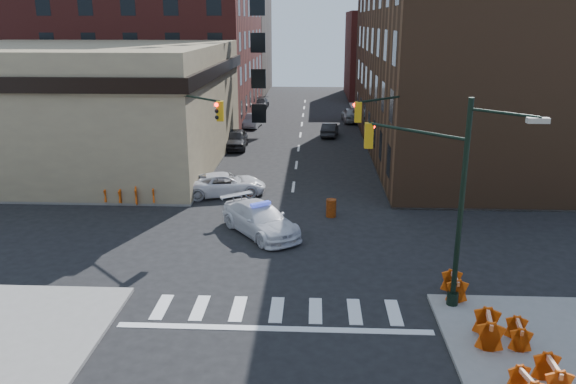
# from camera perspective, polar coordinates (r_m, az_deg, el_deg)

# --- Properties ---
(ground) EXTENTS (140.00, 140.00, 0.00)m
(ground) POSITION_cam_1_polar(r_m,az_deg,el_deg) (28.28, -0.23, -5.22)
(ground) COLOR black
(ground) RESTS_ON ground
(sidewalk_nw) EXTENTS (34.00, 54.50, 0.15)m
(sidewalk_nw) POSITION_cam_1_polar(r_m,az_deg,el_deg) (64.62, -19.60, 6.55)
(sidewalk_nw) COLOR gray
(sidewalk_nw) RESTS_ON ground
(sidewalk_ne) EXTENTS (34.00, 54.50, 0.15)m
(sidewalk_ne) POSITION_cam_1_polar(r_m,az_deg,el_deg) (63.64, 22.70, 6.07)
(sidewalk_ne) COLOR gray
(sidewalk_ne) RESTS_ON ground
(bank_building) EXTENTS (22.00, 22.00, 9.00)m
(bank_building) POSITION_cam_1_polar(r_m,az_deg,el_deg) (46.84, -20.60, 8.32)
(bank_building) COLOR #988863
(bank_building) RESTS_ON ground
(apartment_block) EXTENTS (25.00, 25.00, 24.00)m
(apartment_block) POSITION_cam_1_polar(r_m,az_deg,el_deg) (69.08, -14.68, 17.55)
(apartment_block) COLOR maroon
(apartment_block) RESTS_ON ground
(commercial_row_ne) EXTENTS (14.00, 34.00, 14.00)m
(commercial_row_ne) POSITION_cam_1_polar(r_m,az_deg,el_deg) (50.16, 16.51, 12.09)
(commercial_row_ne) COLOR #4D321F
(commercial_row_ne) RESTS_ON ground
(filler_nw) EXTENTS (20.00, 18.00, 16.00)m
(filler_nw) POSITION_cam_1_polar(r_m,az_deg,el_deg) (89.88, -8.71, 15.08)
(filler_nw) COLOR brown
(filler_nw) RESTS_ON ground
(filler_ne) EXTENTS (16.00, 16.00, 12.00)m
(filler_ne) POSITION_cam_1_polar(r_m,az_deg,el_deg) (85.22, 11.58, 13.50)
(filler_ne) COLOR maroon
(filler_ne) RESTS_ON ground
(signal_pole_se) EXTENTS (5.40, 5.27, 8.00)m
(signal_pole_se) POSITION_cam_1_polar(r_m,az_deg,el_deg) (22.01, 14.89, 0.37)
(signal_pole_se) COLOR black
(signal_pole_se) RESTS_ON sidewalk_se
(signal_pole_nw) EXTENTS (3.58, 3.67, 8.00)m
(signal_pole_nw) POSITION_cam_1_polar(r_m,az_deg,el_deg) (32.92, -10.03, 5.60)
(signal_pole_nw) COLOR black
(signal_pole_nw) RESTS_ON sidewalk_nw
(signal_pole_ne) EXTENTS (3.67, 3.58, 8.00)m
(signal_pole_ne) POSITION_cam_1_polar(r_m,az_deg,el_deg) (32.45, 10.65, 5.40)
(signal_pole_ne) COLOR black
(signal_pole_ne) RESTS_ON sidewalk_ne
(tree_ne_near) EXTENTS (3.00, 3.00, 4.85)m
(tree_ne_near) POSITION_cam_1_polar(r_m,az_deg,el_deg) (53.00, 9.47, 8.95)
(tree_ne_near) COLOR black
(tree_ne_near) RESTS_ON sidewalk_ne
(tree_ne_far) EXTENTS (3.00, 3.00, 4.85)m
(tree_ne_far) POSITION_cam_1_polar(r_m,az_deg,el_deg) (60.89, 8.63, 10.01)
(tree_ne_far) COLOR black
(tree_ne_far) RESTS_ON sidewalk_ne
(police_car) EXTENTS (5.04, 5.72, 1.59)m
(police_car) POSITION_cam_1_polar(r_m,az_deg,el_deg) (29.29, -2.83, -2.79)
(police_car) COLOR white
(police_car) RESTS_ON ground
(pickup) EXTENTS (5.59, 3.53, 1.44)m
(pickup) POSITION_cam_1_polar(r_m,az_deg,el_deg) (36.00, -6.40, 0.80)
(pickup) COLOR white
(pickup) RESTS_ON ground
(parked_car_wnear) EXTENTS (2.13, 4.90, 1.65)m
(parked_car_wnear) POSITION_cam_1_polar(r_m,az_deg,el_deg) (49.36, -5.34, 5.38)
(parked_car_wnear) COLOR black
(parked_car_wnear) RESTS_ON ground
(parked_car_wfar) EXTENTS (1.87, 4.28, 1.37)m
(parked_car_wfar) POSITION_cam_1_polar(r_m,az_deg,el_deg) (59.35, -3.57, 7.25)
(parked_car_wfar) COLOR #9C9FA5
(parked_car_wfar) RESTS_ON ground
(parked_car_wdeep) EXTENTS (1.87, 4.46, 1.29)m
(parked_car_wdeep) POSITION_cam_1_polar(r_m,az_deg,el_deg) (72.38, -2.77, 8.99)
(parked_car_wdeep) COLOR black
(parked_car_wdeep) RESTS_ON ground
(parked_car_enear) EXTENTS (1.86, 4.05, 1.29)m
(parked_car_enear) POSITION_cam_1_polar(r_m,az_deg,el_deg) (54.58, 4.25, 6.33)
(parked_car_enear) COLOR black
(parked_car_enear) RESTS_ON ground
(parked_car_efar) EXTENTS (2.19, 4.92, 1.64)m
(parked_car_efar) POSITION_cam_1_polar(r_m,az_deg,el_deg) (62.78, 6.46, 7.83)
(parked_car_efar) COLOR #92969A
(parked_car_efar) RESTS_ON ground
(pedestrian_a) EXTENTS (0.69, 0.54, 1.67)m
(pedestrian_a) POSITION_cam_1_polar(r_m,az_deg,el_deg) (35.59, -16.73, 0.42)
(pedestrian_a) COLOR black
(pedestrian_a) RESTS_ON sidewalk_nw
(pedestrian_b) EXTENTS (0.85, 0.72, 1.57)m
(pedestrian_b) POSITION_cam_1_polar(r_m,az_deg,el_deg) (38.57, -16.92, 1.58)
(pedestrian_b) COLOR black
(pedestrian_b) RESTS_ON sidewalk_nw
(pedestrian_c) EXTENTS (1.23, 0.63, 2.01)m
(pedestrian_c) POSITION_cam_1_polar(r_m,az_deg,el_deg) (36.48, -20.57, 0.73)
(pedestrian_c) COLOR #1E202D
(pedestrian_c) RESTS_ON sidewalk_nw
(barrel_road) EXTENTS (0.76, 0.76, 1.02)m
(barrel_road) POSITION_cam_1_polar(r_m,az_deg,el_deg) (31.98, 4.40, -1.63)
(barrel_road) COLOR #CA4309
(barrel_road) RESTS_ON ground
(barrel_bank) EXTENTS (0.53, 0.53, 0.92)m
(barrel_bank) POSITION_cam_1_polar(r_m,az_deg,el_deg) (35.44, -3.97, 0.16)
(barrel_bank) COLOR orange
(barrel_bank) RESTS_ON ground
(barricade_se_a) EXTENTS (0.63, 1.26, 0.94)m
(barricade_se_a) POSITION_cam_1_polar(r_m,az_deg,el_deg) (23.48, 16.52, -9.17)
(barricade_se_a) COLOR red
(barricade_se_a) RESTS_ON sidewalk_se
(barricade_se_b) EXTENTS (0.72, 1.19, 0.84)m
(barricade_se_b) POSITION_cam_1_polar(r_m,az_deg,el_deg) (21.02, 22.34, -13.21)
(barricade_se_b) COLOR red
(barricade_se_b) RESTS_ON sidewalk_se
(barricade_se_c) EXTENTS (0.92, 1.48, 1.03)m
(barricade_se_c) POSITION_cam_1_polar(r_m,az_deg,el_deg) (20.74, 19.67, -13.01)
(barricade_se_c) COLOR red
(barricade_se_c) RESTS_ON sidewalk_se
(barricade_se_e) EXTENTS (0.63, 1.24, 0.93)m
(barricade_se_e) POSITION_cam_1_polar(r_m,az_deg,el_deg) (19.16, 25.23, -16.56)
(barricade_se_e) COLOR #C34809
(barricade_se_e) RESTS_ON sidewalk_se
(barricade_nw_a) EXTENTS (1.48, 0.94, 1.03)m
(barricade_nw_a) POSITION_cam_1_polar(r_m,az_deg,el_deg) (34.90, -14.30, -0.25)
(barricade_nw_a) COLOR #D7500A
(barricade_nw_a) RESTS_ON sidewalk_nw
(barricade_nw_b) EXTENTS (1.29, 0.74, 0.92)m
(barricade_nw_b) POSITION_cam_1_polar(r_m,az_deg,el_deg) (35.51, -17.20, -0.29)
(barricade_nw_b) COLOR #C96309
(barricade_nw_b) RESTS_ON sidewalk_nw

